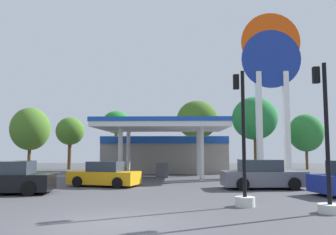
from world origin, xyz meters
TOP-DOWN VIEW (x-y plane):
  - ground_plane at (0.00, 0.00)m, footprint 90.00×90.00m
  - gas_station at (0.61, 21.83)m, footprint 11.25×13.20m
  - station_pole_sign at (9.17, 16.95)m, footprint 4.62×0.56m
  - car_0 at (6.37, 9.08)m, footprint 4.47×2.24m
  - car_1 at (-2.41, 10.01)m, footprint 4.26×2.63m
  - car_4 at (-6.35, 6.46)m, footprint 4.50×2.34m
  - traffic_signal_0 at (6.80, 1.84)m, footprint 0.78×0.78m
  - traffic_signal_1 at (4.26, 3.14)m, footprint 0.72×0.72m
  - tree_0 at (-14.58, 27.92)m, footprint 4.30×4.30m
  - tree_1 at (-9.79, 26.91)m, footprint 3.00×3.00m
  - tree_2 at (-4.69, 26.26)m, footprint 2.86×2.86m
  - tree_3 at (3.95, 28.45)m, footprint 4.54×4.54m
  - tree_4 at (9.88, 26.47)m, footprint 4.71×4.71m
  - tree_5 at (15.55, 27.53)m, footprint 3.66×3.66m

SIDE VIEW (x-z plane):
  - ground_plane at x=0.00m, z-range 0.00..0.00m
  - car_1 at x=-2.41m, z-range -0.07..1.36m
  - car_4 at x=-6.35m, z-range -0.07..1.48m
  - car_0 at x=6.37m, z-range -0.07..1.48m
  - traffic_signal_1 at x=4.26m, z-range -1.12..3.97m
  - traffic_signal_0 at x=6.80m, z-range -1.10..3.95m
  - gas_station at x=0.61m, z-range -0.09..4.19m
  - tree_5 at x=15.55m, z-range 0.94..6.85m
  - tree_1 at x=-9.79m, z-range 1.26..6.84m
  - tree_0 at x=-14.58m, z-range 1.01..7.77m
  - tree_2 at x=-4.69m, z-range 1.83..8.00m
  - tree_4 at x=9.88m, z-range 1.56..9.19m
  - tree_3 at x=3.95m, z-range 1.64..9.19m
  - station_pole_sign at x=9.17m, z-range 1.86..14.77m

